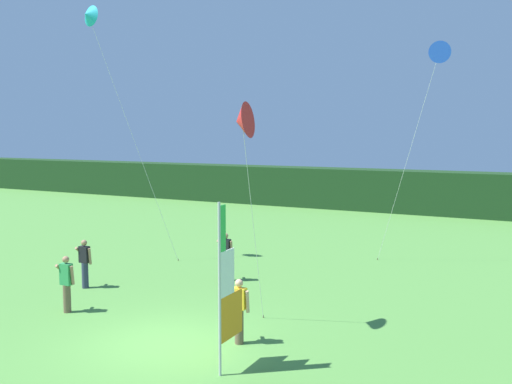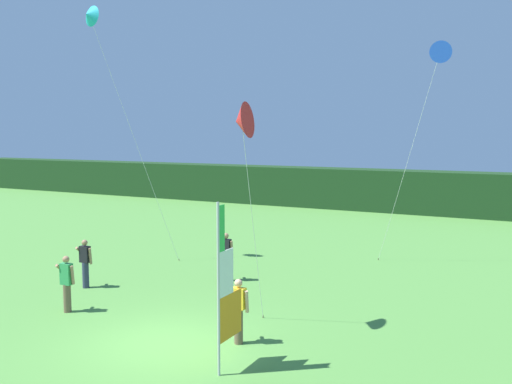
# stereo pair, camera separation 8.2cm
# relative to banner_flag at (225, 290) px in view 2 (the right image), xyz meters

# --- Properties ---
(ground_plane) EXTENTS (120.00, 120.00, 0.00)m
(ground_plane) POSITION_rel_banner_flag_xyz_m (-2.27, 0.69, -1.82)
(ground_plane) COLOR #518E3D
(distant_treeline) EXTENTS (80.00, 2.40, 2.77)m
(distant_treeline) POSITION_rel_banner_flag_xyz_m (-2.27, 27.07, -0.44)
(distant_treeline) COLOR #193819
(distant_treeline) RESTS_ON ground
(banner_flag) EXTENTS (0.06, 1.03, 3.80)m
(banner_flag) POSITION_rel_banner_flag_xyz_m (0.00, 0.00, 0.00)
(banner_flag) COLOR #B7B7BC
(banner_flag) RESTS_ON ground
(person_near_banner) EXTENTS (0.55, 0.48, 1.66)m
(person_near_banner) POSITION_rel_banner_flag_xyz_m (-7.61, 3.61, -0.94)
(person_near_banner) COLOR #2D334C
(person_near_banner) RESTS_ON ground
(person_mid_field) EXTENTS (0.55, 0.48, 1.73)m
(person_mid_field) POSITION_rel_banner_flag_xyz_m (-3.82, 6.56, -0.90)
(person_mid_field) COLOR black
(person_mid_field) RESTS_ON ground
(person_far_left) EXTENTS (0.55, 0.48, 1.68)m
(person_far_left) POSITION_rel_banner_flag_xyz_m (-6.21, 1.41, -0.93)
(person_far_left) COLOR brown
(person_far_left) RESTS_ON ground
(person_far_right) EXTENTS (0.55, 0.48, 1.65)m
(person_far_right) POSITION_rel_banner_flag_xyz_m (-0.52, 1.53, -0.94)
(person_far_right) COLOR brown
(person_far_right) RESTS_ON ground
(kite_cyan_delta_0) EXTENTS (3.34, 1.99, 10.25)m
(kite_cyan_delta_0) POSITION_rel_banner_flag_xyz_m (-10.01, 6.70, 7.96)
(kite_cyan_delta_0) COLOR brown
(kite_cyan_delta_0) RESTS_ON ground
(kite_red_delta_1) EXTENTS (0.58, 1.73, 6.05)m
(kite_red_delta_1) POSITION_rel_banner_flag_xyz_m (-0.86, 2.35, 3.73)
(kite_red_delta_1) COLOR brown
(kite_red_delta_1) RESTS_ON ground
(kite_blue_delta_2) EXTENTS (2.68, 0.55, 8.71)m
(kite_blue_delta_2) POSITION_rel_banner_flag_xyz_m (2.34, 12.17, 6.44)
(kite_blue_delta_2) COLOR brown
(kite_blue_delta_2) RESTS_ON ground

